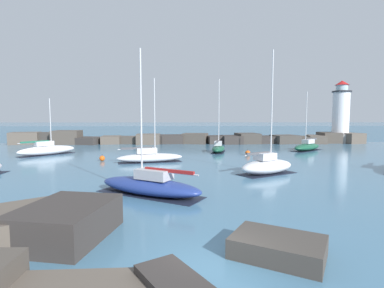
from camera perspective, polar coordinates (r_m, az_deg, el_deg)
ground_plane at (r=10.89m, az=4.65°, el=-22.91°), size 600.00×600.00×0.00m
open_sea_beyond at (r=118.78m, az=-1.64°, el=2.63°), size 400.00×116.00×0.01m
breakwater_jetty at (r=58.84m, az=-0.39°, el=1.01°), size 68.91×6.78×2.59m
lighthouse at (r=67.24m, az=26.47°, el=4.73°), size 4.31×4.31×12.41m
foreground_rocks at (r=12.48m, az=-22.82°, el=-16.43°), size 15.06×9.62×1.43m
sailboat_moored_0 at (r=28.03m, az=14.08°, el=-4.00°), size 6.15×4.85×11.10m
sailboat_moored_1 at (r=34.51m, az=-8.06°, el=-2.44°), size 7.72×3.49×9.51m
sailboat_moored_2 at (r=49.42m, az=21.06°, el=-0.43°), size 6.46×5.92×8.99m
sailboat_moored_4 at (r=45.27m, az=-25.91°, el=-0.99°), size 6.43×7.02×7.68m
sailboat_moored_5 at (r=20.21m, az=-8.07°, el=-7.74°), size 7.90×6.02×9.58m
sailboat_moored_7 at (r=44.25m, az=5.03°, el=-0.73°), size 3.00×6.04×10.70m
mooring_buoy_orange_near at (r=41.12m, az=10.56°, el=-1.67°), size 0.66×0.66×0.86m
mooring_buoy_far_side at (r=36.70m, az=-16.75°, el=-2.62°), size 0.64×0.64×0.84m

